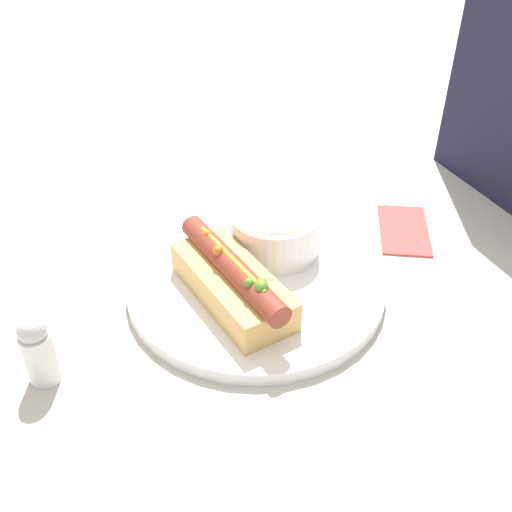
# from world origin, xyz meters

# --- Properties ---
(ground_plane) EXTENTS (4.00, 4.00, 0.00)m
(ground_plane) POSITION_xyz_m (0.00, 0.00, 0.00)
(ground_plane) COLOR #BCB7AD
(dinner_plate) EXTENTS (0.30, 0.30, 0.02)m
(dinner_plate) POSITION_xyz_m (0.00, 0.00, 0.01)
(dinner_plate) COLOR white
(dinner_plate) RESTS_ON ground_plane
(hot_dog) EXTENTS (0.19, 0.09, 0.06)m
(hot_dog) POSITION_xyz_m (0.02, -0.04, 0.04)
(hot_dog) COLOR #DBAD60
(hot_dog) RESTS_ON dinner_plate
(soup_bowl) EXTENTS (0.11, 0.11, 0.05)m
(soup_bowl) POSITION_xyz_m (-0.04, 0.04, 0.05)
(soup_bowl) COLOR white
(soup_bowl) RESTS_ON dinner_plate
(spoon) EXTENTS (0.09, 0.13, 0.01)m
(spoon) POSITION_xyz_m (-0.07, 0.01, 0.02)
(spoon) COLOR #B7B7BC
(spoon) RESTS_ON dinner_plate
(napkin) EXTENTS (0.13, 0.11, 0.01)m
(napkin) POSITION_xyz_m (-0.03, 0.23, 0.00)
(napkin) COLOR #E04C47
(napkin) RESTS_ON ground_plane
(salt_shaker) EXTENTS (0.03, 0.03, 0.08)m
(salt_shaker) POSITION_xyz_m (0.05, -0.25, 0.04)
(salt_shaker) COLOR silver
(salt_shaker) RESTS_ON ground_plane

